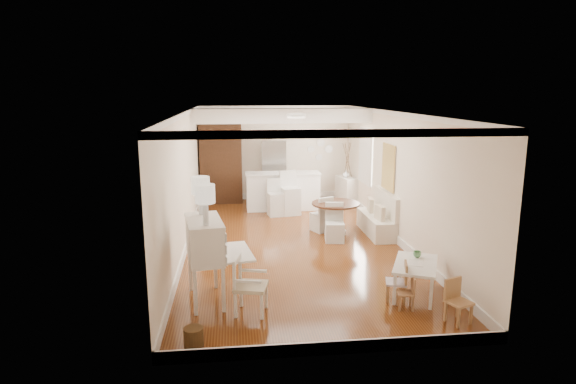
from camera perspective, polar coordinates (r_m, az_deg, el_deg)
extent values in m
plane|color=brown|center=(10.44, 0.58, -6.12)|extent=(9.00, 9.00, 0.00)
cube|color=white|center=(9.93, 0.62, 9.43)|extent=(4.50, 9.00, 0.04)
cube|color=#F4E5CF|center=(14.52, -1.59, 4.66)|extent=(4.50, 0.04, 2.80)
cube|color=#F4E5CF|center=(5.78, 6.12, -6.58)|extent=(4.50, 0.04, 2.80)
cube|color=#F4E5CF|center=(10.07, -12.22, 1.17)|extent=(0.04, 9.00, 2.80)
cube|color=#F4E5CF|center=(10.60, 12.76, 1.68)|extent=(0.04, 9.00, 2.80)
cube|color=white|center=(12.13, -0.68, 9.02)|extent=(4.50, 0.45, 0.36)
cube|color=tan|center=(11.03, 11.78, 2.90)|extent=(0.04, 0.84, 1.04)
cube|color=white|center=(12.84, 9.22, 4.23)|extent=(0.04, 1.10, 1.40)
cylinder|color=#381E11|center=(14.40, -6.39, 6.33)|extent=(0.30, 0.03, 0.30)
cylinder|color=white|center=(9.44, 0.99, 9.00)|extent=(0.36, 0.36, 0.08)
cube|color=white|center=(7.60, -9.78, -8.01)|extent=(1.19, 1.20, 1.32)
cube|color=white|center=(7.21, -4.41, -10.97)|extent=(0.60, 0.60, 0.86)
cylinder|color=#4D3218|center=(6.56, -11.13, -16.52)|extent=(0.32, 0.32, 0.26)
cube|color=white|center=(8.11, 14.81, -9.92)|extent=(1.03, 1.24, 0.54)
cube|color=#9E6E48|center=(7.59, 13.76, -11.49)|extent=(0.29, 0.29, 0.52)
cube|color=#9F7348|center=(7.78, 12.71, -10.31)|extent=(0.39, 0.39, 0.65)
cube|color=#B28051|center=(7.34, 19.61, -12.14)|extent=(0.40, 0.40, 0.64)
cube|color=silver|center=(11.18, 10.46, -2.48)|extent=(0.52, 1.60, 0.98)
cylinder|color=#4A2818|center=(11.05, 5.63, -3.15)|extent=(1.35, 1.35, 0.74)
cube|color=white|center=(10.52, 5.56, -3.65)|extent=(0.45, 0.46, 0.84)
cube|color=silver|center=(11.27, 4.00, -2.56)|extent=(0.53, 0.54, 0.84)
cube|color=white|center=(13.30, -0.62, 0.12)|extent=(2.05, 0.65, 1.03)
cube|color=silver|center=(12.60, -1.47, -0.69)|extent=(0.45, 0.45, 0.97)
cube|color=silver|center=(12.72, 0.27, -0.14)|extent=(0.55, 0.55, 1.15)
cube|color=#381E11|center=(14.19, -7.94, 3.36)|extent=(1.20, 0.60, 2.30)
imported|color=silver|center=(14.27, -0.26, 2.51)|extent=(0.75, 0.65, 1.80)
cube|color=silver|center=(14.02, 6.96, 0.15)|extent=(0.54, 0.89, 0.79)
imported|color=#5EA267|center=(8.27, 15.06, -7.13)|extent=(0.15, 0.15, 0.10)
imported|color=silver|center=(13.94, 6.86, 2.15)|extent=(0.21, 0.21, 0.20)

